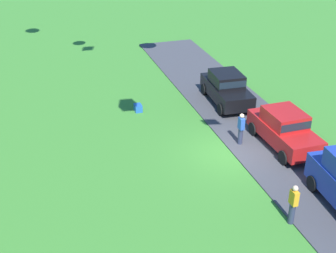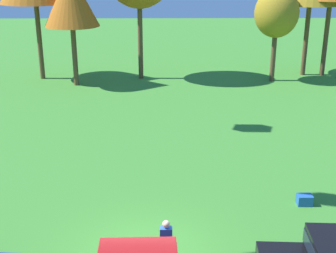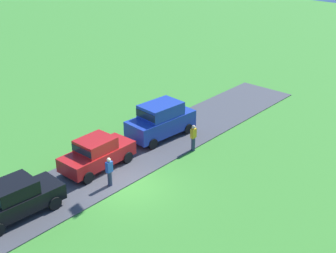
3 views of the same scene
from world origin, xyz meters
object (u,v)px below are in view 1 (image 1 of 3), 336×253
person_on_lawn (293,204)px  cooler_box (138,108)px  car_sedan_by_flagpole (284,128)px  car_sedan_far_end (226,87)px  person_watching_sky (241,129)px

person_on_lawn → cooler_box: (11.40, 3.12, -0.68)m
person_on_lawn → cooler_box: bearing=15.3°
car_sedan_by_flagpole → cooler_box: car_sedan_by_flagpole is taller
car_sedan_by_flagpole → car_sedan_far_end: size_ratio=0.98×
car_sedan_by_flagpole → person_on_lawn: car_sedan_by_flagpole is taller
car_sedan_by_flagpole → car_sedan_far_end: bearing=6.2°
person_on_lawn → person_watching_sky: bearing=-7.1°
car_sedan_by_flagpole → person_watching_sky: car_sedan_by_flagpole is taller
car_sedan_by_flagpole → person_watching_sky: 2.09m
car_sedan_by_flagpole → car_sedan_far_end: same height
car_sedan_far_end → person_watching_sky: size_ratio=2.63×
car_sedan_by_flagpole → person_watching_sky: size_ratio=2.59×
car_sedan_far_end → person_on_lawn: car_sedan_far_end is taller
car_sedan_far_end → person_on_lawn: bearing=169.1°
person_on_lawn → person_watching_sky: size_ratio=1.00×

